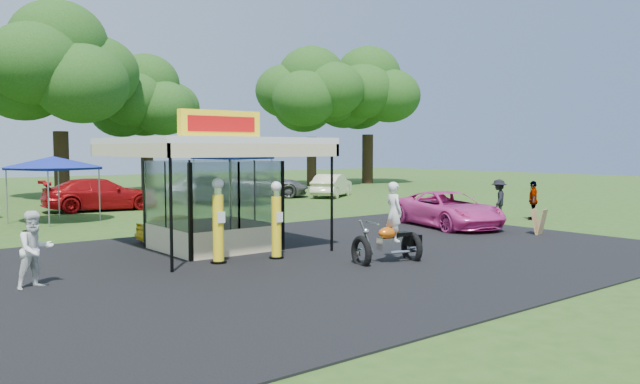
# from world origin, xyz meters

# --- Properties ---
(ground) EXTENTS (120.00, 120.00, 0.00)m
(ground) POSITION_xyz_m (0.00, 0.00, 0.00)
(ground) COLOR #2C4B17
(ground) RESTS_ON ground
(asphalt_apron) EXTENTS (20.00, 14.00, 0.04)m
(asphalt_apron) POSITION_xyz_m (0.00, 2.00, 0.02)
(asphalt_apron) COLOR black
(asphalt_apron) RESTS_ON ground
(gas_station_kiosk) EXTENTS (5.40, 5.40, 4.18)m
(gas_station_kiosk) POSITION_xyz_m (-2.00, 4.99, 1.78)
(gas_station_kiosk) COLOR white
(gas_station_kiosk) RESTS_ON ground
(gas_pump_left) EXTENTS (0.43, 0.43, 2.30)m
(gas_pump_left) POSITION_xyz_m (-3.05, 2.81, 1.10)
(gas_pump_left) COLOR black
(gas_pump_left) RESTS_ON ground
(gas_pump_right) EXTENTS (0.40, 0.40, 2.17)m
(gas_pump_right) POSITION_xyz_m (-1.44, 2.44, 1.04)
(gas_pump_right) COLOR black
(gas_pump_right) RESTS_ON ground
(motorcycle) EXTENTS (1.99, 1.23, 2.27)m
(motorcycle) POSITION_xyz_m (0.66, 0.08, 0.88)
(motorcycle) COLOR black
(motorcycle) RESTS_ON ground
(spare_tires) EXTENTS (0.78, 0.47, 0.67)m
(spare_tires) POSITION_xyz_m (-3.13, 3.76, 0.33)
(spare_tires) COLOR black
(spare_tires) RESTS_ON ground
(a_frame_sign) EXTENTS (0.56, 0.58, 0.93)m
(a_frame_sign) POSITION_xyz_m (8.54, 0.61, 0.47)
(a_frame_sign) COLOR #593819
(a_frame_sign) RESTS_ON ground
(kiosk_car) EXTENTS (2.82, 1.13, 0.96)m
(kiosk_car) POSITION_xyz_m (-2.00, 7.20, 0.48)
(kiosk_car) COLOR yellow
(kiosk_car) RESTS_ON ground
(pink_sedan) EXTENTS (3.58, 5.48, 1.40)m
(pink_sedan) POSITION_xyz_m (7.75, 4.04, 0.70)
(pink_sedan) COLOR #EA3FA1
(pink_sedan) RESTS_ON ground
(spectator_west) EXTENTS (0.98, 0.86, 1.72)m
(spectator_west) POSITION_xyz_m (-7.60, 2.78, 0.86)
(spectator_west) COLOR white
(spectator_west) RESTS_ON ground
(spectator_east_a) EXTENTS (1.29, 1.14, 1.73)m
(spectator_east_a) POSITION_xyz_m (11.88, 4.67, 0.87)
(spectator_east_a) COLOR black
(spectator_east_a) RESTS_ON ground
(spectator_east_b) EXTENTS (1.05, 0.89, 1.68)m
(spectator_east_b) POSITION_xyz_m (12.70, 3.51, 0.84)
(spectator_east_b) COLOR gray
(spectator_east_b) RESTS_ON ground
(bg_car_b) EXTENTS (5.75, 2.92, 1.60)m
(bg_car_b) POSITION_xyz_m (-0.44, 19.12, 0.80)
(bg_car_b) COLOR #A80C0F
(bg_car_b) RESTS_ON ground
(bg_car_c) EXTENTS (5.41, 3.82, 1.71)m
(bg_car_c) POSITION_xyz_m (5.90, 19.87, 0.86)
(bg_car_c) COLOR #B2B1B6
(bg_car_c) RESTS_ON ground
(bg_car_d) EXTENTS (6.11, 5.51, 1.58)m
(bg_car_d) POSITION_xyz_m (10.54, 21.24, 0.79)
(bg_car_d) COLOR #5A5A5C
(bg_car_d) RESTS_ON ground
(bg_car_e) EXTENTS (4.51, 3.73, 1.45)m
(bg_car_e) POSITION_xyz_m (14.07, 18.71, 0.72)
(bg_car_e) COLOR beige
(bg_car_e) RESTS_ON ground
(tent_west) EXTENTS (3.93, 3.93, 2.75)m
(tent_west) POSITION_xyz_m (-3.65, 15.52, 2.49)
(tent_west) COLOR gray
(tent_west) RESTS_ON ground
(tent_east) EXTENTS (4.51, 4.51, 3.15)m
(tent_east) POSITION_xyz_m (6.03, 17.30, 2.85)
(tent_east) COLOR gray
(tent_east) RESTS_ON ground
(oak_far_c) EXTENTS (9.85, 9.85, 11.61)m
(oak_far_c) POSITION_xyz_m (0.17, 27.57, 7.37)
(oak_far_c) COLOR black
(oak_far_c) RESTS_ON ground
(oak_far_d) EXTENTS (7.91, 7.91, 9.42)m
(oak_far_d) POSITION_xyz_m (6.69, 30.12, 6.00)
(oak_far_d) COLOR black
(oak_far_d) RESTS_ON ground
(oak_far_e) EXTENTS (9.35, 9.35, 11.13)m
(oak_far_e) POSITION_xyz_m (20.38, 28.91, 7.10)
(oak_far_e) COLOR black
(oak_far_e) RESTS_ON ground
(oak_far_f) EXTENTS (9.70, 9.70, 11.68)m
(oak_far_f) POSITION_xyz_m (26.42, 28.64, 7.50)
(oak_far_f) COLOR black
(oak_far_f) RESTS_ON ground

